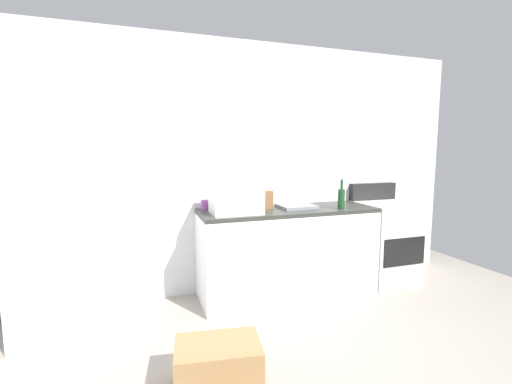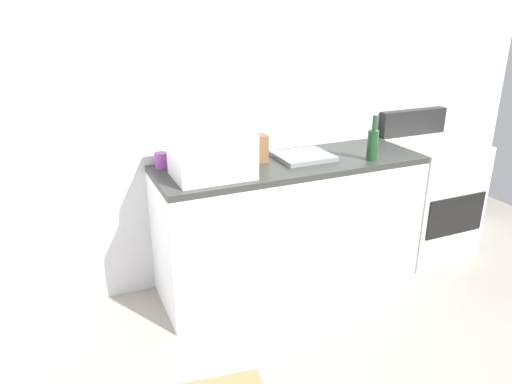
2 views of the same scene
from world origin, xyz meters
name	(u,v)px [view 1 (image 1 of 2)]	position (x,y,z in m)	size (l,w,h in m)	color
ground_plane	(318,367)	(0.00, 0.00, 0.00)	(6.00, 6.00, 0.00)	gray
wall_back	(249,168)	(0.00, 1.55, 1.30)	(5.00, 0.10, 2.60)	silver
kitchen_counter	(288,252)	(0.30, 1.20, 0.45)	(1.80, 0.60, 0.90)	silver
refrigerator	(60,228)	(-1.75, 1.15, 0.86)	(0.68, 0.66, 1.73)	white
stove_oven	(385,240)	(1.52, 1.21, 0.47)	(0.60, 0.61, 1.10)	silver
microwave	(236,199)	(-0.27, 1.12, 1.04)	(0.46, 0.34, 0.27)	white
sink_basin	(296,206)	(0.41, 1.23, 0.92)	(0.36, 0.32, 0.03)	slate
wine_bottle	(341,198)	(0.81, 1.02, 1.01)	(0.07, 0.07, 0.30)	#193F1E
coffee_mug	(205,205)	(-0.51, 1.41, 0.95)	(0.08, 0.08, 0.10)	purple
knife_block	(267,200)	(0.11, 1.29, 0.99)	(0.10, 0.10, 0.18)	brown
cardboard_box_large	(218,366)	(-0.70, 0.01, 0.15)	(0.53, 0.34, 0.30)	olive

